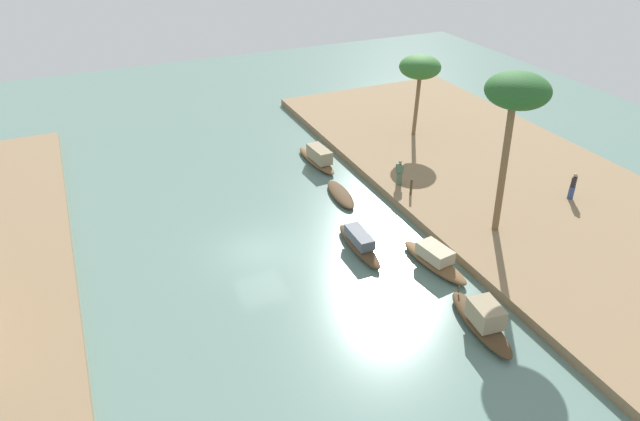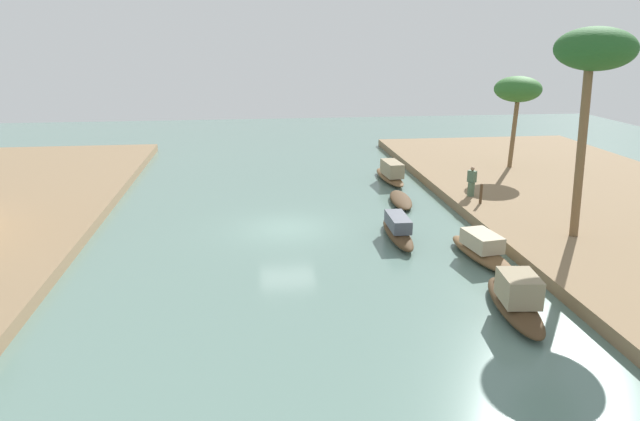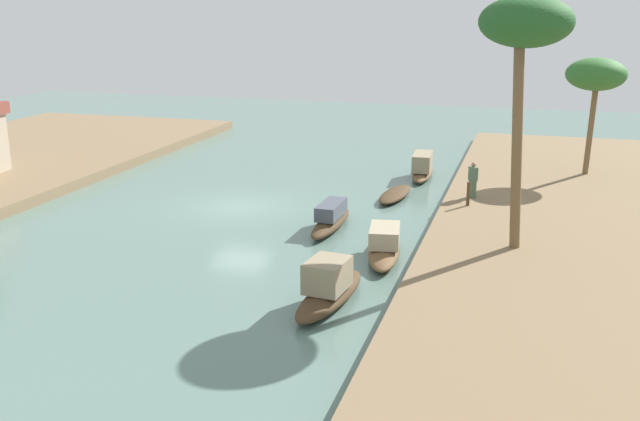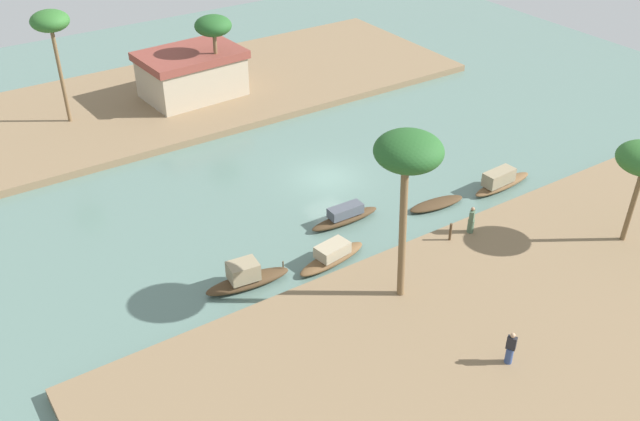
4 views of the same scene
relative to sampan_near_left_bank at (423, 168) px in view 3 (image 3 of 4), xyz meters
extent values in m
plane|color=slate|center=(-7.95, 6.80, -0.50)|extent=(71.70, 71.70, 0.00)
ellipsoid|color=brown|center=(0.19, 0.01, -0.28)|extent=(4.66, 1.26, 0.45)
cube|color=gray|center=(-0.25, -0.02, 0.37)|extent=(2.13, 1.01, 0.84)
ellipsoid|color=#47331E|center=(-17.21, 0.12, -0.24)|extent=(4.44, 1.61, 0.53)
cube|color=gray|center=(-17.41, 0.14, 0.47)|extent=(1.56, 1.23, 0.89)
cylinder|color=#47331E|center=(-15.31, -0.10, 0.15)|extent=(0.07, 0.07, 0.35)
ellipsoid|color=#47331E|center=(-4.59, 0.55, -0.31)|extent=(3.70, 1.42, 0.38)
ellipsoid|color=brown|center=(-12.70, -0.60, -0.26)|extent=(4.36, 1.70, 0.49)
cube|color=tan|center=(-12.68, -0.60, 0.29)|extent=(1.88, 1.26, 0.62)
ellipsoid|color=#47331E|center=(-9.98, 2.10, -0.25)|extent=(4.32, 0.97, 0.51)
cube|color=#4C515B|center=(-9.96, 2.09, 0.28)|extent=(2.02, 0.82, 0.56)
cylinder|color=#4C664C|center=(-5.35, -2.96, 0.37)|extent=(0.49, 0.49, 0.75)
cube|color=#4C664C|center=(-5.35, -2.96, 1.04)|extent=(0.49, 0.44, 0.59)
sphere|color=#9E7556|center=(-5.35, -2.96, 1.44)|extent=(0.20, 0.20, 0.20)
cylinder|color=#4C3823|center=(-6.77, -2.91, 0.50)|extent=(0.14, 0.14, 1.01)
cylinder|color=brown|center=(-11.77, -4.81, 3.46)|extent=(0.35, 0.67, 6.93)
ellipsoid|color=#235623|center=(-11.77, -4.81, 7.52)|extent=(3.01, 3.01, 1.66)
cylinder|color=brown|center=(0.88, -7.95, 2.13)|extent=(0.27, 0.37, 4.29)
ellipsoid|color=#2D6628|center=(0.88, -7.95, 4.84)|extent=(2.83, 2.83, 1.56)
camera|label=1|loc=(-31.03, 13.66, 15.96)|focal=31.96mm
camera|label=2|loc=(-32.94, 8.27, 8.07)|focal=32.23mm
camera|label=3|loc=(-36.68, -5.29, 8.06)|focal=41.21mm
camera|label=4|loc=(-29.54, -24.88, 21.37)|focal=40.02mm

